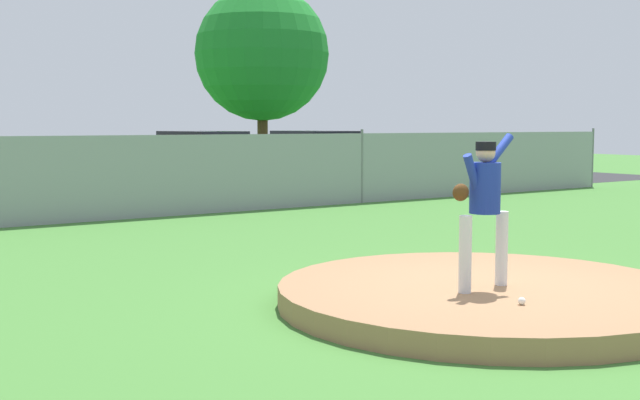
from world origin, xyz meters
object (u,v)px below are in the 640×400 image
Objects in this scene: parked_car_white at (202,164)px; parked_car_red at (95,171)px; parked_car_charcoal at (315,161)px; baseball at (522,301)px; pitcher_youth at (484,198)px.

parked_car_white is 3.50m from parked_car_red.
parked_car_charcoal reaches higher than parked_car_red.
parked_car_red reaches higher than baseball.
baseball is at bearing -108.31° from pitcher_youth.
parked_car_white is 3.54m from parked_car_charcoal.
pitcher_youth reaches higher than baseball.
parked_car_white reaches higher than baseball.
pitcher_youth is at bearing -93.88° from parked_car_red.
parked_car_red is (0.97, 14.35, -0.41)m from pitcher_youth.
parked_car_red is (1.22, 15.11, 0.51)m from baseball.
baseball is 16.53m from parked_car_white.
baseball is 0.02× the size of parked_car_charcoal.
parked_car_white is at bearing 73.79° from pitcher_youth.
parked_car_red is at bearing 86.12° from pitcher_youth.
pitcher_youth is 21.97× the size of baseball.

